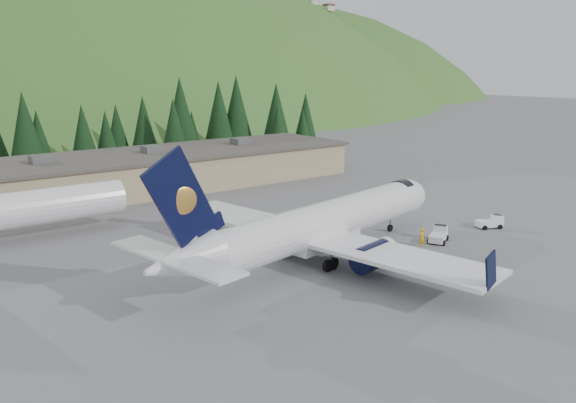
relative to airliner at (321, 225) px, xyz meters
The scene contains 8 objects.
ground 3.32m from the airliner, 10.55° to the left, with size 600.00×600.00×0.00m, color slate.
airliner is the anchor object (origin of this frame).
baggage_tug_a 13.42m from the airliner, 13.98° to the right, with size 3.14×2.61×1.50m.
baggage_tug_b 21.75m from the airliner, ahead, with size 3.02×2.47×1.44m.
terminal_building 38.40m from the airliner, 95.96° to the left, with size 71.00×17.00×6.10m.
ramp_worker 10.89m from the airliner, 17.52° to the right, with size 0.65×0.43×1.79m, color #F9B100.
tree_line 63.30m from the airliner, 96.38° to the left, with size 111.49×17.93×14.33m.
hills 231.15m from the airliner, 75.32° to the left, with size 614.00×330.00×300.00m.
Camera 1 is at (-32.72, -36.88, 16.80)m, focal length 35.00 mm.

